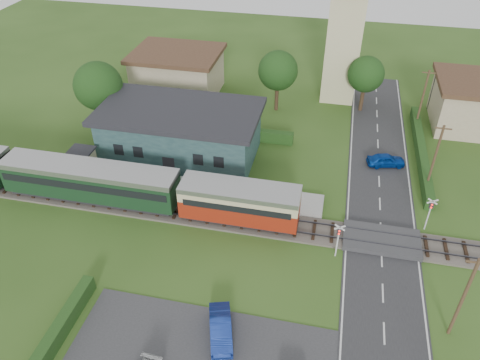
% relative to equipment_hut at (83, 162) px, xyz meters
% --- Properties ---
extents(ground, '(120.00, 120.00, 0.00)m').
position_rel_equipment_hut_xyz_m(ground, '(18.00, -5.20, -1.75)').
color(ground, '#2D4C19').
extents(railway_track, '(76.00, 3.20, 0.49)m').
position_rel_equipment_hut_xyz_m(railway_track, '(18.00, -3.20, -1.64)').
color(railway_track, '#4C443D').
rests_on(railway_track, ground).
extents(road, '(6.00, 70.00, 0.05)m').
position_rel_equipment_hut_xyz_m(road, '(28.00, -5.20, -1.72)').
color(road, '#28282B').
rests_on(road, ground).
extents(crossing_deck, '(6.20, 3.40, 0.45)m').
position_rel_equipment_hut_xyz_m(crossing_deck, '(28.00, -3.20, -1.52)').
color(crossing_deck, '#333335').
rests_on(crossing_deck, ground).
extents(platform, '(30.00, 3.00, 0.45)m').
position_rel_equipment_hut_xyz_m(platform, '(8.00, 0.00, -1.52)').
color(platform, gray).
rests_on(platform, ground).
extents(equipment_hut, '(2.30, 2.30, 2.55)m').
position_rel_equipment_hut_xyz_m(equipment_hut, '(0.00, 0.00, 0.00)').
color(equipment_hut, beige).
rests_on(equipment_hut, platform).
extents(station_building, '(16.00, 9.00, 5.30)m').
position_rel_equipment_hut_xyz_m(station_building, '(8.00, 5.79, 0.95)').
color(station_building, '#213D40').
rests_on(station_building, ground).
extents(train, '(43.20, 2.90, 3.40)m').
position_rel_equipment_hut_xyz_m(train, '(-0.66, -3.20, 0.43)').
color(train, '#232328').
rests_on(train, ground).
extents(church_tower, '(6.00, 6.00, 17.60)m').
position_rel_equipment_hut_xyz_m(church_tower, '(23.00, 22.80, 8.48)').
color(church_tower, beige).
rests_on(church_tower, ground).
extents(house_west, '(10.80, 8.80, 5.50)m').
position_rel_equipment_hut_xyz_m(house_west, '(3.00, 19.80, 1.04)').
color(house_west, tan).
rests_on(house_west, ground).
extents(house_east, '(8.80, 8.80, 5.50)m').
position_rel_equipment_hut_xyz_m(house_east, '(38.00, 18.80, 1.05)').
color(house_east, tan).
rests_on(house_east, ground).
extents(hedge_carpark, '(0.80, 9.00, 1.20)m').
position_rel_equipment_hut_xyz_m(hedge_carpark, '(7.00, -17.20, -1.15)').
color(hedge_carpark, '#193814').
rests_on(hedge_carpark, ground).
extents(hedge_roadside, '(0.80, 18.00, 1.20)m').
position_rel_equipment_hut_xyz_m(hedge_roadside, '(32.20, 10.80, -1.15)').
color(hedge_roadside, '#193814').
rests_on(hedge_roadside, ground).
extents(hedge_station, '(22.00, 0.80, 1.30)m').
position_rel_equipment_hut_xyz_m(hedge_station, '(8.00, 10.30, -1.10)').
color(hedge_station, '#193814').
rests_on(hedge_station, ground).
extents(tree_a, '(5.20, 5.20, 8.00)m').
position_rel_equipment_hut_xyz_m(tree_a, '(-2.00, 8.80, 3.63)').
color(tree_a, '#332316').
rests_on(tree_a, ground).
extents(tree_b, '(4.60, 4.60, 7.34)m').
position_rel_equipment_hut_xyz_m(tree_b, '(16.00, 17.80, 3.27)').
color(tree_b, '#332316').
rests_on(tree_b, ground).
extents(tree_c, '(4.20, 4.20, 6.78)m').
position_rel_equipment_hut_xyz_m(tree_c, '(26.00, 19.80, 2.91)').
color(tree_c, '#332316').
rests_on(tree_c, ground).
extents(utility_pole_b, '(1.40, 0.22, 7.00)m').
position_rel_equipment_hut_xyz_m(utility_pole_b, '(32.20, -11.20, 1.88)').
color(utility_pole_b, '#473321').
rests_on(utility_pole_b, ground).
extents(utility_pole_c, '(1.40, 0.22, 7.00)m').
position_rel_equipment_hut_xyz_m(utility_pole_c, '(32.20, 4.80, 1.88)').
color(utility_pole_c, '#473321').
rests_on(utility_pole_c, ground).
extents(utility_pole_d, '(1.40, 0.22, 7.00)m').
position_rel_equipment_hut_xyz_m(utility_pole_d, '(32.20, 16.80, 1.88)').
color(utility_pole_d, '#473321').
rests_on(utility_pole_d, ground).
extents(crossing_signal_near, '(0.84, 0.28, 3.28)m').
position_rel_equipment_hut_xyz_m(crossing_signal_near, '(24.40, -5.61, 0.39)').
color(crossing_signal_near, silver).
rests_on(crossing_signal_near, ground).
extents(crossing_signal_far, '(0.84, 0.28, 3.28)m').
position_rel_equipment_hut_xyz_m(crossing_signal_far, '(31.60, -0.81, 0.39)').
color(crossing_signal_far, silver).
rests_on(crossing_signal_far, ground).
extents(streetlamp_west, '(0.30, 0.30, 5.15)m').
position_rel_equipment_hut_xyz_m(streetlamp_west, '(-4.00, 14.80, 1.29)').
color(streetlamp_west, '#3F3F47').
rests_on(streetlamp_west, ground).
extents(streetlamp_east, '(0.30, 0.30, 5.15)m').
position_rel_equipment_hut_xyz_m(streetlamp_east, '(34.00, 21.80, 1.29)').
color(streetlamp_east, '#3F3F47').
rests_on(streetlamp_east, ground).
extents(car_on_road, '(3.99, 2.34, 1.27)m').
position_rel_equipment_hut_xyz_m(car_on_road, '(28.61, 8.24, -1.06)').
color(car_on_road, '#063394').
rests_on(car_on_road, road).
extents(car_park_blue, '(2.54, 4.27, 1.33)m').
position_rel_equipment_hut_xyz_m(car_park_blue, '(17.37, -14.70, -1.00)').
color(car_park_blue, navy).
rests_on(car_park_blue, car_park).
extents(pedestrian_near, '(0.64, 0.50, 1.55)m').
position_rel_equipment_hut_xyz_m(pedestrian_near, '(15.62, -0.19, -0.52)').
color(pedestrian_near, gray).
rests_on(pedestrian_near, platform).
extents(pedestrian_far, '(0.66, 0.85, 1.72)m').
position_rel_equipment_hut_xyz_m(pedestrian_far, '(0.56, -0.49, -0.44)').
color(pedestrian_far, gray).
rests_on(pedestrian_far, platform).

